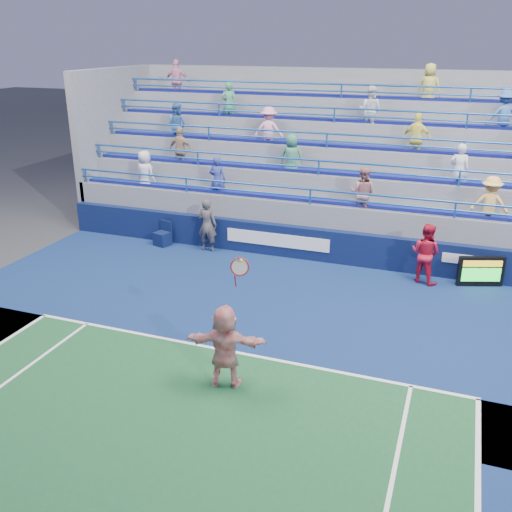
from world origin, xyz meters
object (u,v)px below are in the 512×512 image
at_px(serve_speed_board, 481,271).
at_px(line_judge, 207,225).
at_px(judge_chair, 163,238).
at_px(tennis_player, 225,346).
at_px(ball_girl, 425,253).

height_order(serve_speed_board, line_judge, line_judge).
xyz_separation_m(judge_chair, line_judge, (1.73, 0.06, 0.65)).
bearing_deg(line_judge, serve_speed_board, 173.78).
relative_size(judge_chair, line_judge, 0.47).
height_order(tennis_player, ball_girl, tennis_player).
distance_m(tennis_player, ball_girl, 7.92).
bearing_deg(serve_speed_board, tennis_player, -124.55).
relative_size(serve_speed_board, judge_chair, 1.51).
relative_size(line_judge, ball_girl, 1.01).
bearing_deg(serve_speed_board, line_judge, -179.82).
bearing_deg(tennis_player, line_judge, 117.41).
bearing_deg(line_judge, tennis_player, 111.01).
distance_m(judge_chair, ball_girl, 9.04).
bearing_deg(ball_girl, serve_speed_board, -147.97).
bearing_deg(judge_chair, line_judge, 2.12).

